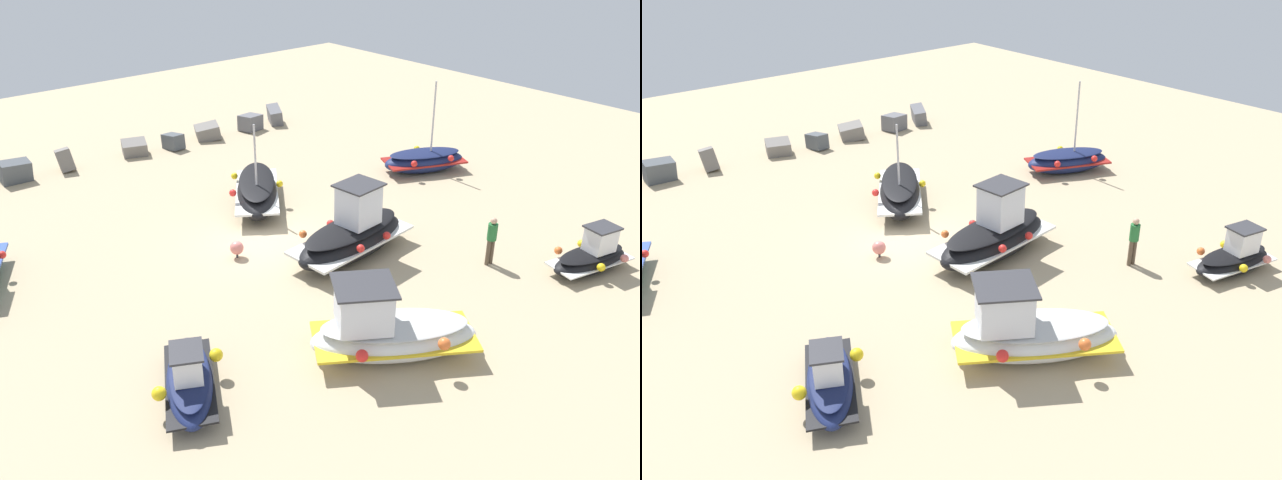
{
  "view_description": "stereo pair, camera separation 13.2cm",
  "coord_description": "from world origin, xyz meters",
  "views": [
    {
      "loc": [
        -12.44,
        -17.56,
        11.05
      ],
      "look_at": [
        0.35,
        -2.65,
        0.9
      ],
      "focal_mm": 37.71,
      "sensor_mm": 36.0,
      "label": 1
    },
    {
      "loc": [
        -12.34,
        -17.64,
        11.05
      ],
      "look_at": [
        0.35,
        -2.65,
        0.9
      ],
      "focal_mm": 37.71,
      "sensor_mm": 36.0,
      "label": 2
    }
  ],
  "objects": [
    {
      "name": "ground_plane",
      "position": [
        0.0,
        0.0,
        0.0
      ],
      "size": [
        50.82,
        50.82,
        0.0
      ],
      "primitive_type": "plane",
      "color": "tan"
    },
    {
      "name": "mooring_buoy_0",
      "position": [
        -1.49,
        -0.46,
        0.36
      ],
      "size": [
        0.47,
        0.47,
        0.6
      ],
      "color": "#3F3F42",
      "rests_on": "ground_plane"
    },
    {
      "name": "person_walking",
      "position": [
        4.64,
        -6.33,
        0.99
      ],
      "size": [
        0.32,
        0.32,
        1.71
      ],
      "rotation": [
        0.0,
        0.0,
        4.5
      ],
      "color": "brown",
      "rests_on": "ground_plane"
    },
    {
      "name": "fishing_boat_1",
      "position": [
        6.82,
        -8.75,
        0.5
      ],
      "size": [
        3.21,
        1.89,
        1.57
      ],
      "rotation": [
        0.0,
        0.0,
        6.07
      ],
      "color": "black",
      "rests_on": "ground_plane"
    },
    {
      "name": "fishing_boat_0",
      "position": [
        -1.49,
        -7.58,
        0.75
      ],
      "size": [
        4.74,
        3.96,
        2.24
      ],
      "rotation": [
        0.0,
        0.0,
        2.56
      ],
      "color": "white",
      "rests_on": "ground_plane"
    },
    {
      "name": "fishing_boat_3",
      "position": [
        -6.39,
        -5.59,
        0.48
      ],
      "size": [
        2.65,
        3.56,
        1.53
      ],
      "rotation": [
        0.0,
        0.0,
        4.22
      ],
      "color": "navy",
      "rests_on": "ground_plane"
    },
    {
      "name": "fishing_boat_4",
      "position": [
        1.55,
        2.57,
        0.63
      ],
      "size": [
        4.0,
        4.73,
        3.54
      ],
      "rotation": [
        0.0,
        0.0,
        0.95
      ],
      "color": "black",
      "rests_on": "ground_plane"
    },
    {
      "name": "fishing_boat_2",
      "position": [
        9.38,
        0.76,
        0.51
      ],
      "size": [
        4.0,
        2.86,
        4.05
      ],
      "rotation": [
        0.0,
        0.0,
        2.72
      ],
      "color": "navy",
      "rests_on": "ground_plane"
    },
    {
      "name": "breakwater_rocks",
      "position": [
        -0.09,
        11.02,
        0.41
      ],
      "size": [
        19.56,
        2.25,
        1.19
      ],
      "color": "slate",
      "rests_on": "ground_plane"
    },
    {
      "name": "fishing_boat_6",
      "position": [
        1.6,
        -2.88,
        0.79
      ],
      "size": [
        4.96,
        2.42,
        2.58
      ],
      "rotation": [
        0.0,
        0.0,
        0.1
      ],
      "color": "black",
      "rests_on": "ground_plane"
    }
  ]
}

